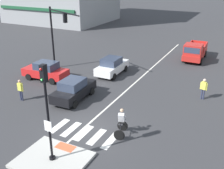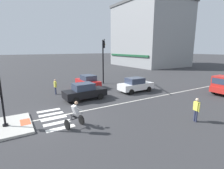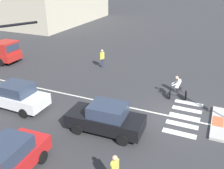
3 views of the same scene
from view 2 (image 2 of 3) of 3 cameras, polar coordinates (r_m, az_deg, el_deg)
The scene contains 17 objects.
ground_plane at distance 13.28m, azimuth -16.99°, elevation -10.37°, with size 300.00×300.00×0.00m, color #333335.
traffic_island at distance 12.96m, azimuth -31.92°, elevation -11.92°, with size 3.53×2.94×0.15m, color #B2AFA8.
tactile_pad_front at distance 12.93m, azimuth -26.93°, elevation -11.06°, with size 1.10×0.60×0.01m, color #DB5B38.
crosswalk_stripe_a at distance 14.88m, azimuth -20.34°, elevation -8.14°, with size 0.44×1.80×0.01m, color silver.
crosswalk_stripe_b at distance 14.03m, azimuth -19.60°, elevation -9.30°, with size 0.44×1.80×0.01m, color silver.
crosswalk_stripe_c at distance 13.19m, azimuth -18.77°, elevation -10.61°, with size 0.44×1.80×0.01m, color silver.
crosswalk_stripe_d at distance 12.36m, azimuth -17.81°, elevation -12.10°, with size 0.44×1.80×0.01m, color silver.
crosswalk_stripe_e at distance 11.55m, azimuth -16.69°, elevation -13.79°, with size 0.44×1.80×0.01m, color silver.
lane_centre_line at distance 18.42m, azimuth 14.48°, elevation -3.95°, with size 0.14×28.00×0.01m, color silver.
traffic_light_mast at distance 22.92m, azimuth -2.93°, elevation 9.74°, with size 4.97×2.55×6.08m.
building_corner_left at distance 52.64m, azimuth 12.45°, elevation 15.85°, with size 18.98×15.86×17.53m.
car_black_westbound_near at distance 16.88m, azimuth -9.13°, elevation -2.32°, with size 1.97×4.16×1.64m.
car_red_cross_left at distance 21.97m, azimuth -8.04°, elevation 1.02°, with size 4.19×2.02×1.64m.
car_white_westbound_far at distance 19.94m, azimuth 7.85°, elevation -0.09°, with size 1.86×4.11×1.64m.
cyclist at distance 11.18m, azimuth -12.24°, elevation -9.58°, with size 0.90×1.22×1.68m.
pedestrian_at_curb_left at distance 19.50m, azimuth -18.38°, elevation -0.35°, with size 0.55×0.23×1.67m.
pedestrian_waiting_far_side at distance 12.96m, azimuth 26.31°, elevation -7.04°, with size 0.54×0.29×1.67m.
Camera 2 is at (12.01, -2.81, 4.91)m, focal length 27.42 mm.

